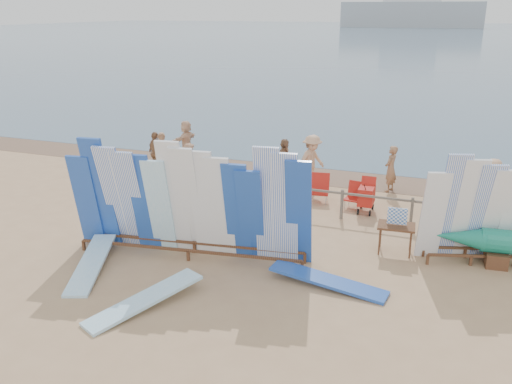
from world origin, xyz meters
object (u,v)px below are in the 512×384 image
at_px(beach_chair_left, 319,194).
at_px(beachgoer_9, 491,186).
at_px(main_surfboard_rack, 190,206).
at_px(beachgoer_10, 469,193).
at_px(vendor_table, 395,238).
at_px(beachgoer_extra_1, 156,153).
at_px(beachgoer_4, 284,165).
at_px(beachgoer_7, 391,169).
at_px(stroller, 366,199).
at_px(beachgoer_1, 163,155).
at_px(beachgoer_2, 190,166).
at_px(flat_board_d, 328,286).
at_px(beach_chair_right, 354,201).
at_px(beachgoer_3, 312,161).
at_px(side_surfboard_rack, 473,214).
at_px(flat_board_b, 145,306).
at_px(flat_board_a, 92,270).
at_px(beachgoer_11, 186,140).

distance_m(beach_chair_left, beachgoer_9, 5.22).
bearing_deg(main_surfboard_rack, beachgoer_10, 30.15).
xyz_separation_m(vendor_table, beachgoer_extra_1, (-9.32, 4.10, 0.39)).
relative_size(beachgoer_4, beachgoer_7, 1.12).
xyz_separation_m(vendor_table, beachgoer_7, (-0.76, 4.97, 0.39)).
height_order(stroller, beachgoer_10, beachgoer_10).
xyz_separation_m(beachgoer_1, beachgoer_9, (11.19, 0.29, -0.00)).
bearing_deg(vendor_table, main_surfboard_rack, -161.30).
distance_m(stroller, beachgoer_1, 7.74).
xyz_separation_m(main_surfboard_rack, beachgoer_2, (-2.53, 5.00, -0.57)).
xyz_separation_m(flat_board_d, beach_chair_right, (-0.40, 5.26, 0.24)).
distance_m(main_surfboard_rack, beachgoer_7, 8.08).
bearing_deg(beachgoer_3, beachgoer_2, 136.83).
xyz_separation_m(side_surfboard_rack, beach_chair_right, (-3.35, 2.82, -1.03)).
bearing_deg(flat_board_b, flat_board_a, 179.47).
bearing_deg(vendor_table, beachgoer_7, 94.51).
bearing_deg(flat_board_a, beachgoer_2, 74.93).
relative_size(stroller, beachgoer_2, 0.66).
relative_size(side_surfboard_rack, beachgoer_2, 1.78).
relative_size(flat_board_b, beachgoer_extra_1, 1.69).
bearing_deg(side_surfboard_rack, flat_board_b, -160.62).
xyz_separation_m(flat_board_b, stroller, (3.42, 7.22, 0.43)).
relative_size(beach_chair_right, beachgoer_extra_1, 0.51).
height_order(vendor_table, beachgoer_3, beachgoer_3).
bearing_deg(beachgoer_1, flat_board_b, -74.52).
bearing_deg(side_surfboard_rack, beachgoer_2, 145.60).
distance_m(flat_board_a, beachgoer_7, 10.38).
distance_m(flat_board_b, beachgoer_10, 9.91).
bearing_deg(stroller, beachgoer_2, 176.73).
bearing_deg(beachgoer_10, beachgoer_3, 45.56).
xyz_separation_m(beach_chair_left, beachgoer_9, (5.09, 0.96, 0.57)).
bearing_deg(beachgoer_extra_1, beachgoer_7, -141.50).
relative_size(side_surfboard_rack, beachgoer_1, 1.69).
bearing_deg(beachgoer_3, main_surfboard_rack, -167.06).
distance_m(side_surfboard_rack, beach_chair_left, 5.48).
relative_size(beach_chair_left, beachgoer_4, 0.51).
bearing_deg(flat_board_a, beachgoer_1, 85.93).
height_order(side_surfboard_rack, beachgoer_7, side_surfboard_rack).
relative_size(beachgoer_10, beachgoer_11, 1.05).
relative_size(stroller, beachgoer_extra_1, 0.66).
bearing_deg(stroller, beachgoer_extra_1, 169.69).
relative_size(flat_board_b, beach_chair_left, 2.93).
bearing_deg(beachgoer_3, stroller, -105.57).
bearing_deg(vendor_table, flat_board_b, -139.58).
height_order(vendor_table, stroller, vendor_table).
bearing_deg(flat_board_a, vendor_table, 7.17).
relative_size(beachgoer_11, beachgoer_4, 0.90).
distance_m(side_surfboard_rack, vendor_table, 1.95).
xyz_separation_m(flat_board_d, flat_board_b, (-3.40, -2.20, 0.00)).
bearing_deg(beachgoer_3, beachgoer_1, 123.23).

